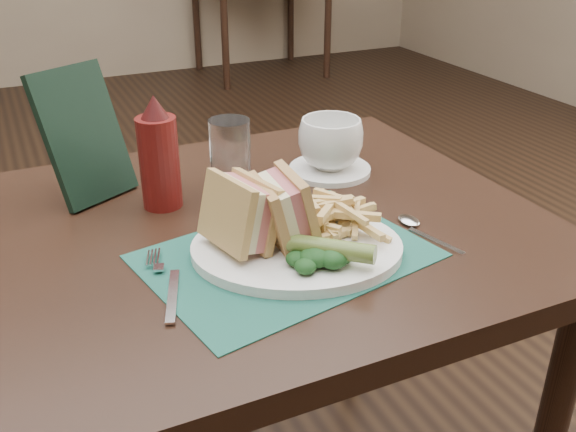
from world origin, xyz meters
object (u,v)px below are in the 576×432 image
object	(u,v)px
table_bg_right	(261,22)
sandwich_half_a	(227,217)
table_main	(256,402)
coffee_cup	(331,143)
ketchup_bottle	(158,152)
check_presenter	(83,135)
placemat	(286,256)
drinking_glass	(231,157)
sandwich_half_b	(270,210)
saucer	(330,170)
plate	(297,248)

from	to	relation	value
table_bg_right	sandwich_half_a	distance (m)	4.08
table_main	coffee_cup	world-z (taller)	coffee_cup
table_main	ketchup_bottle	size ratio (longest dim) A/B	4.84
check_presenter	placemat	bearing A→B (deg)	-85.87
table_bg_right	check_presenter	xyz separation A→B (m)	(-1.73, -3.43, 0.48)
drinking_glass	ketchup_bottle	world-z (taller)	ketchup_bottle
sandwich_half_b	saucer	bearing A→B (deg)	50.03
placemat	plate	distance (m)	0.02
plate	check_presenter	distance (m)	0.41
sandwich_half_b	ketchup_bottle	bearing A→B (deg)	117.35
drinking_glass	saucer	bearing A→B (deg)	3.04
table_bg_right	placemat	world-z (taller)	placemat
sandwich_half_b	saucer	xyz separation A→B (m)	(0.22, 0.23, -0.06)
table_main	coffee_cup	bearing A→B (deg)	30.71
check_presenter	drinking_glass	bearing A→B (deg)	-51.47
table_main	sandwich_half_b	xyz separation A→B (m)	(-0.01, -0.11, 0.44)
sandwich_half_b	saucer	distance (m)	0.32
placemat	coffee_cup	bearing A→B (deg)	50.82
table_main	sandwich_half_a	bearing A→B (deg)	-125.70
saucer	coffee_cup	distance (m)	0.05
saucer	table_bg_right	bearing A→B (deg)	69.53
table_bg_right	check_presenter	bearing A→B (deg)	-116.71
table_main	sandwich_half_a	size ratio (longest dim) A/B	8.55
sandwich_half_a	check_presenter	distance (m)	0.34
placemat	ketchup_bottle	size ratio (longest dim) A/B	2.07
table_bg_right	drinking_glass	bearing A→B (deg)	-113.17
placemat	plate	world-z (taller)	plate
drinking_glass	coffee_cup	bearing A→B (deg)	3.04
drinking_glass	placemat	bearing A→B (deg)	-91.31
table_bg_right	sandwich_half_b	bearing A→B (deg)	-112.23
plate	ketchup_bottle	bearing A→B (deg)	140.62
ketchup_bottle	table_main	bearing A→B (deg)	-45.50
saucer	ketchup_bottle	bearing A→B (deg)	-178.24
drinking_glass	check_presenter	bearing A→B (deg)	157.68
coffee_cup	check_presenter	size ratio (longest dim) A/B	0.53
plate	ketchup_bottle	world-z (taller)	ketchup_bottle
plate	coffee_cup	size ratio (longest dim) A/B	2.56
plate	saucer	size ratio (longest dim) A/B	2.00
coffee_cup	saucer	bearing A→B (deg)	0.00
coffee_cup	plate	bearing A→B (deg)	-126.80
table_bg_right	sandwich_half_b	world-z (taller)	sandwich_half_b
table_main	saucer	xyz separation A→B (m)	(0.21, 0.12, 0.38)
sandwich_half_b	saucer	size ratio (longest dim) A/B	0.68
table_main	sandwich_half_a	world-z (taller)	sandwich_half_a
ketchup_bottle	check_presenter	distance (m)	0.13
sandwich_half_b	check_presenter	bearing A→B (deg)	125.96
drinking_glass	sandwich_half_b	bearing A→B (deg)	-95.82
table_main	placemat	size ratio (longest dim) A/B	2.34
table_bg_right	check_presenter	size ratio (longest dim) A/B	4.04
sandwich_half_a	drinking_glass	size ratio (longest dim) A/B	0.81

